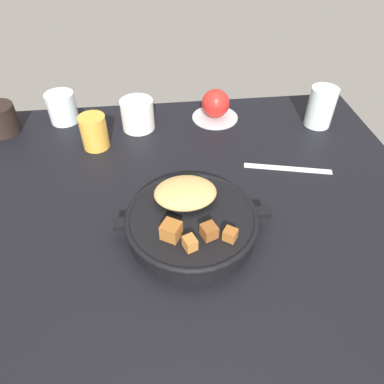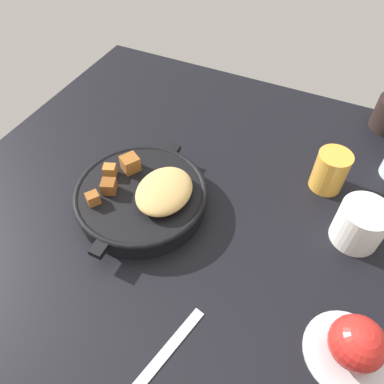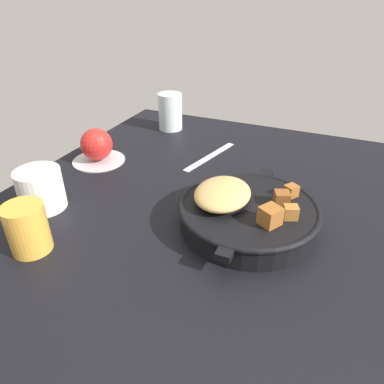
{
  "view_description": "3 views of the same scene",
  "coord_description": "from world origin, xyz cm",
  "px_view_note": "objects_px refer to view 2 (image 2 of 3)",
  "views": [
    {
      "loc": [
        -5.14,
        -50.96,
        52.67
      ],
      "look_at": [
        0.71,
        -0.1,
        5.19
      ],
      "focal_mm": 33.31,
      "sensor_mm": 36.0,
      "label": 1
    },
    {
      "loc": [
        36.32,
        22.12,
        55.77
      ],
      "look_at": [
        -3.77,
        3.12,
        4.46
      ],
      "focal_mm": 34.23,
      "sensor_mm": 36.0,
      "label": 2
    },
    {
      "loc": [
        -51.46,
        -17.0,
        38.28
      ],
      "look_at": [
        -3.23,
        3.83,
        6.56
      ],
      "focal_mm": 32.77,
      "sensor_mm": 36.0,
      "label": 3
    }
  ],
  "objects_px": {
    "ceramic_mug_white": "(360,224)",
    "red_apple": "(357,343)",
    "cast_iron_skillet": "(143,197)",
    "butter_knife": "(156,364)",
    "juice_glass_amber": "(330,171)"
  },
  "relations": [
    {
      "from": "ceramic_mug_white",
      "to": "red_apple",
      "type": "bearing_deg",
      "value": 7.11
    },
    {
      "from": "cast_iron_skillet",
      "to": "red_apple",
      "type": "distance_m",
      "value": 0.42
    },
    {
      "from": "cast_iron_skillet",
      "to": "ceramic_mug_white",
      "type": "bearing_deg",
      "value": 104.87
    },
    {
      "from": "red_apple",
      "to": "butter_knife",
      "type": "bearing_deg",
      "value": -61.56
    },
    {
      "from": "red_apple",
      "to": "ceramic_mug_white",
      "type": "relative_size",
      "value": 0.9
    },
    {
      "from": "cast_iron_skillet",
      "to": "butter_knife",
      "type": "relative_size",
      "value": 1.46
    },
    {
      "from": "juice_glass_amber",
      "to": "butter_knife",
      "type": "bearing_deg",
      "value": -17.74
    },
    {
      "from": "butter_knife",
      "to": "red_apple",
      "type": "bearing_deg",
      "value": 132.43
    },
    {
      "from": "ceramic_mug_white",
      "to": "cast_iron_skillet",
      "type": "bearing_deg",
      "value": -75.13
    },
    {
      "from": "red_apple",
      "to": "juice_glass_amber",
      "type": "bearing_deg",
      "value": -162.51
    },
    {
      "from": "cast_iron_skillet",
      "to": "ceramic_mug_white",
      "type": "relative_size",
      "value": 3.45
    },
    {
      "from": "red_apple",
      "to": "ceramic_mug_white",
      "type": "distance_m",
      "value": 0.21
    },
    {
      "from": "cast_iron_skillet",
      "to": "red_apple",
      "type": "relative_size",
      "value": 3.82
    },
    {
      "from": "red_apple",
      "to": "juice_glass_amber",
      "type": "distance_m",
      "value": 0.33
    },
    {
      "from": "juice_glass_amber",
      "to": "ceramic_mug_white",
      "type": "xyz_separation_m",
      "value": [
        0.11,
        0.07,
        -0.0
      ]
    }
  ]
}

